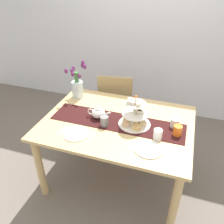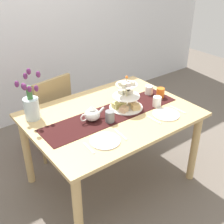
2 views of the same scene
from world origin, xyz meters
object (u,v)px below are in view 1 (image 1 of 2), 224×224
Objects in this scene: teapot at (98,113)px; chair_left at (116,102)px; fork_left at (62,131)px; knife_right at (167,153)px; cream_jug at (175,123)px; dinner_plate_left at (76,134)px; fork_right at (131,146)px; dining_table at (117,130)px; tiered_cake_stand at (135,117)px; mug_orange at (178,131)px; mug_grey at (104,121)px; mug_white_text at (158,134)px; dinner_plate_right at (149,149)px; tulip_vase at (77,86)px; knife_left at (91,137)px.

chair_left is at bearing 94.09° from teapot.
fork_left is 0.88× the size of knife_right.
cream_jug is at bearing 22.17° from fork_left.
fork_right is (0.50, 0.00, -0.00)m from dinner_plate_left.
dining_table is 4.64× the size of tiered_cake_stand.
mug_orange is (0.04, -0.12, 0.01)m from cream_jug.
mug_grey is (-0.60, 0.20, 0.05)m from knife_right.
mug_white_text is (0.50, -0.04, -0.00)m from mug_grey.
teapot is at bearing 73.33° from dinner_plate_left.
teapot is at bearing 151.09° from dinner_plate_right.
tiered_cake_stand is 0.36m from teapot.
fork_right is (0.79, -0.64, -0.13)m from tulip_vase.
chair_left is 2.22× the size of tulip_vase.
knife_left is at bearing -163.67° from mug_white_text.
mug_white_text is at bearing -53.97° from chair_left.
chair_left is 9.58× the size of mug_orange.
teapot is 0.72m from cream_jug.
mug_grey is at bearing -173.93° from mug_orange.
tiered_cake_stand is at bearing 44.54° from knife_left.
dining_table is 6.14× the size of dinner_plate_right.
fork_left is at bearing -144.59° from dining_table.
knife_right is at bearing 0.00° from fork_right.
dining_table is at bearing 178.30° from tiered_cake_stand.
knife_right is at bearing -18.54° from mug_grey.
dinner_plate_right is 0.50m from mug_grey.
dinner_plate_left is at bearing -154.35° from cream_jug.
fork_left is (0.14, -0.64, -0.13)m from tulip_vase.
dining_table is 0.43m from dinner_plate_left.
teapot is 1.40× the size of knife_left.
teapot is 0.52m from fork_right.
mug_grey is (-0.09, -0.11, 0.16)m from dining_table.
teapot is (-0.19, 0.00, 0.16)m from dining_table.
knife_left is at bearing -114.76° from dining_table.
teapot reaches higher than knife_left.
teapot reaches higher than mug_grey.
teapot is at bearing -41.39° from tulip_vase.
tiered_cake_stand is at bearing 21.56° from mug_grey.
dining_table is 1.55× the size of chair_left.
fork_right is (0.41, -0.31, -0.06)m from teapot.
fork_left is at bearing -164.78° from mug_orange.
tulip_vase is 2.41× the size of knife_right.
dining_table is 0.21m from mug_grey.
knife_right is 1.79× the size of mug_orange.
fork_right is (0.36, 0.00, 0.00)m from knife_left.
mug_orange reaches higher than knife_left.
tulip_vase is 1.26m from knife_right.
mug_white_text is (0.69, 0.16, 0.04)m from dinner_plate_left.
tulip_vase is (-0.74, 0.34, 0.05)m from tiered_cake_stand.
tulip_vase reaches higher than cream_jug.
mug_white_text is (0.40, -0.15, 0.15)m from dining_table.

